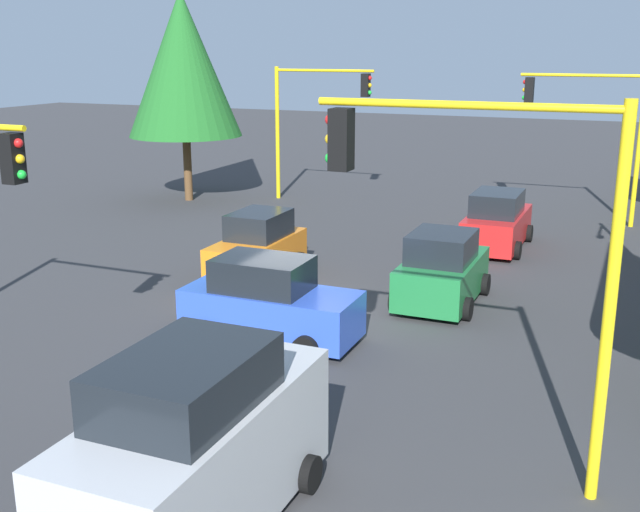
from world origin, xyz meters
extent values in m
plane|color=#353538|center=(0.00, 0.00, 0.00)|extent=(120.00, 120.00, 0.00)
cube|color=black|center=(6.00, -3.36, 4.61)|extent=(0.36, 0.32, 0.96)
sphere|color=red|center=(6.00, -3.18, 4.91)|extent=(0.18, 0.18, 0.18)
sphere|color=yellow|center=(6.00, -3.18, 4.61)|extent=(0.18, 0.18, 0.18)
sphere|color=green|center=(6.00, -3.18, 4.31)|extent=(0.18, 0.18, 0.18)
cylinder|color=yellow|center=(-14.00, -7.50, 2.92)|extent=(0.18, 0.18, 5.84)
cylinder|color=yellow|center=(-14.00, -5.25, 5.69)|extent=(0.12, 4.50, 0.12)
cube|color=black|center=(-14.00, -3.36, 5.11)|extent=(0.36, 0.32, 0.96)
sphere|color=red|center=(-14.00, -3.18, 5.41)|extent=(0.18, 0.18, 0.18)
sphere|color=yellow|center=(-14.00, -3.18, 5.11)|extent=(0.18, 0.18, 0.18)
sphere|color=green|center=(-14.00, -3.18, 4.81)|extent=(0.18, 0.18, 0.18)
cylinder|color=yellow|center=(6.00, 7.50, 3.00)|extent=(0.18, 0.18, 6.00)
cylinder|color=yellow|center=(6.00, 5.25, 5.85)|extent=(0.12, 4.50, 0.12)
cube|color=black|center=(6.00, 3.36, 5.27)|extent=(0.36, 0.32, 0.96)
sphere|color=red|center=(6.00, 3.18, 5.57)|extent=(0.18, 0.18, 0.18)
sphere|color=yellow|center=(6.00, 3.18, 5.27)|extent=(0.18, 0.18, 0.18)
sphere|color=green|center=(6.00, 3.18, 4.97)|extent=(0.18, 0.18, 0.18)
cylinder|color=yellow|center=(-14.00, 7.50, 2.89)|extent=(0.18, 0.18, 5.78)
cylinder|color=yellow|center=(-14.00, 5.25, 5.63)|extent=(0.12, 4.50, 0.12)
cube|color=black|center=(-14.00, 3.36, 5.05)|extent=(0.36, 0.32, 0.96)
sphere|color=red|center=(-14.00, 3.18, 5.35)|extent=(0.18, 0.18, 0.18)
sphere|color=yellow|center=(-14.00, 3.18, 5.05)|extent=(0.18, 0.18, 0.18)
sphere|color=green|center=(-14.00, 3.18, 4.75)|extent=(0.18, 0.18, 0.18)
cylinder|color=brown|center=(-12.00, -11.00, 1.54)|extent=(0.36, 0.36, 3.07)
cone|color=#1E6023|center=(-12.00, -11.00, 5.95)|extent=(4.92, 4.92, 6.15)
cube|color=#B2B5BA|center=(9.03, 2.46, 1.09)|extent=(4.80, 1.90, 1.85)
cube|color=black|center=(9.27, 2.46, 2.40)|extent=(2.50, 1.67, 0.76)
cylinder|color=black|center=(7.54, 1.45, 0.30)|extent=(0.60, 0.20, 0.60)
cylinder|color=black|center=(7.54, 3.47, 0.30)|extent=(0.60, 0.20, 0.60)
cube|color=red|center=(-8.76, 3.33, 0.69)|extent=(4.13, 1.72, 1.05)
cube|color=black|center=(-8.55, 3.33, 1.60)|extent=(2.15, 1.52, 0.76)
cylinder|color=black|center=(-10.04, 2.41, 0.30)|extent=(0.60, 0.20, 0.60)
cylinder|color=black|center=(-10.04, 4.25, 0.30)|extent=(0.60, 0.20, 0.60)
cylinder|color=black|center=(-7.48, 2.41, 0.30)|extent=(0.60, 0.20, 0.60)
cylinder|color=black|center=(-7.48, 4.25, 0.30)|extent=(0.60, 0.20, 0.60)
cube|color=blue|center=(2.00, 0.08, 0.69)|extent=(1.70, 4.09, 1.05)
cube|color=black|center=(2.00, -0.12, 1.60)|extent=(1.50, 2.13, 0.76)
cylinder|color=black|center=(1.09, 1.35, 0.30)|extent=(0.20, 0.60, 0.60)
cylinder|color=black|center=(2.91, 1.35, 0.30)|extent=(0.20, 0.60, 0.60)
cylinder|color=black|center=(1.09, -1.19, 0.30)|extent=(0.20, 0.60, 0.60)
cylinder|color=black|center=(2.91, -1.19, 0.30)|extent=(0.20, 0.60, 0.60)
cube|color=orange|center=(-2.36, -2.55, 0.69)|extent=(3.67, 1.61, 1.05)
cube|color=black|center=(-2.54, -2.55, 1.60)|extent=(1.91, 1.42, 0.76)
cylinder|color=black|center=(-1.22, -1.69, 0.30)|extent=(0.60, 0.20, 0.60)
cylinder|color=black|center=(-1.22, -3.42, 0.30)|extent=(0.60, 0.20, 0.60)
cylinder|color=black|center=(-3.49, -1.69, 0.30)|extent=(0.60, 0.20, 0.60)
cylinder|color=black|center=(-3.49, -3.42, 0.30)|extent=(0.60, 0.20, 0.60)
cube|color=#1E7238|center=(-2.24, 3.07, 0.69)|extent=(3.64, 1.78, 1.05)
cube|color=black|center=(-2.06, 3.07, 1.60)|extent=(1.89, 1.57, 0.76)
cylinder|color=black|center=(-3.37, 2.12, 0.30)|extent=(0.60, 0.20, 0.60)
cylinder|color=black|center=(-3.37, 4.02, 0.30)|extent=(0.60, 0.20, 0.60)
cylinder|color=black|center=(-1.12, 2.12, 0.30)|extent=(0.60, 0.20, 0.60)
cylinder|color=black|center=(-1.12, 4.02, 0.30)|extent=(0.60, 0.20, 0.60)
camera|label=1|loc=(17.24, 7.74, 6.66)|focal=43.36mm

